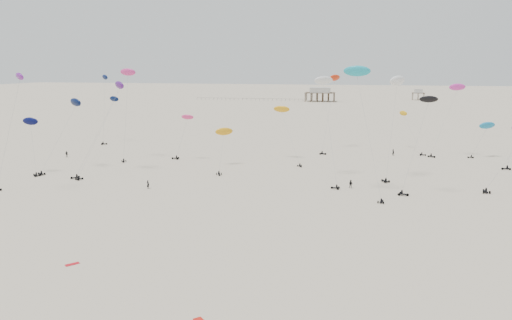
% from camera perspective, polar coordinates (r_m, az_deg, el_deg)
% --- Properties ---
extents(ground_plane, '(900.00, 900.00, 0.00)m').
position_cam_1_polar(ground_plane, '(211.46, 6.44, 3.74)').
color(ground_plane, beige).
extents(pavilion_main, '(21.00, 13.00, 9.80)m').
position_cam_1_polar(pavilion_main, '(360.80, 7.32, 7.33)').
color(pavilion_main, brown).
rests_on(pavilion_main, ground).
extents(pavilion_small, '(9.00, 7.00, 8.00)m').
position_cam_1_polar(pavilion_small, '(391.42, 18.05, 7.05)').
color(pavilion_small, brown).
rests_on(pavilion_small, ground).
extents(pier_fence, '(80.20, 0.20, 1.50)m').
position_cam_1_polar(pier_fence, '(369.13, -0.82, 6.96)').
color(pier_fence, black).
rests_on(pier_fence, ground).
extents(rig_0, '(10.21, 13.71, 18.11)m').
position_cam_1_polar(rig_0, '(137.69, 3.25, 4.90)').
color(rig_0, black).
rests_on(rig_0, ground).
extents(rig_1, '(5.06, 16.04, 21.59)m').
position_cam_1_polar(rig_1, '(125.90, -17.23, 3.62)').
color(rig_1, black).
rests_on(rig_1, ground).
extents(rig_2, '(6.13, 3.43, 12.62)m').
position_cam_1_polar(rig_2, '(139.96, -8.39, 3.00)').
color(rig_2, black).
rests_on(rig_2, ground).
extents(rig_3, '(8.52, 5.36, 24.58)m').
position_cam_1_polar(rig_3, '(113.77, -26.13, 4.71)').
color(rig_3, black).
rests_on(rig_3, ground).
extents(rig_4, '(5.70, 16.03, 15.08)m').
position_cam_1_polar(rig_4, '(128.53, -3.78, 2.40)').
color(rig_4, black).
rests_on(rig_4, ground).
extents(rig_5, '(5.87, 11.02, 22.88)m').
position_cam_1_polar(rig_5, '(175.74, -16.92, 6.85)').
color(rig_5, black).
rests_on(rig_5, ground).
extents(rig_6, '(10.11, 7.93, 20.99)m').
position_cam_1_polar(rig_6, '(153.29, 21.42, 6.08)').
color(rig_6, black).
rests_on(rig_6, ground).
extents(rig_7, '(7.43, 16.14, 17.39)m').
position_cam_1_polar(rig_7, '(160.15, 17.09, 3.79)').
color(rig_7, black).
rests_on(rig_7, ground).
extents(rig_8, '(5.54, 10.83, 23.71)m').
position_cam_1_polar(rig_8, '(118.71, 15.64, 6.99)').
color(rig_8, black).
rests_on(rig_8, ground).
extents(rig_10, '(7.34, 14.41, 19.11)m').
position_cam_1_polar(rig_10, '(133.69, -20.59, 4.76)').
color(rig_10, black).
rests_on(rig_10, ground).
extents(rig_11, '(7.32, 5.52, 20.10)m').
position_cam_1_polar(rig_11, '(105.19, 18.03, 2.43)').
color(rig_11, black).
rests_on(rig_11, ground).
extents(rig_12, '(9.33, 15.73, 23.75)m').
position_cam_1_polar(rig_12, '(126.05, -16.47, 5.81)').
color(rig_12, black).
rests_on(rig_12, ground).
extents(rig_14, '(5.36, 17.99, 25.04)m').
position_cam_1_polar(rig_14, '(157.04, 8.72, 7.67)').
color(rig_14, black).
rests_on(rig_14, ground).
extents(rig_16, '(9.30, 11.96, 26.69)m').
position_cam_1_polar(rig_16, '(103.58, 11.75, 8.43)').
color(rig_16, black).
rests_on(rig_16, ground).
extents(rig_17, '(6.80, 6.10, 13.56)m').
position_cam_1_polar(rig_17, '(131.52, -24.27, 2.80)').
color(rig_17, black).
rests_on(rig_17, ground).
extents(rig_18, '(5.15, 10.63, 25.24)m').
position_cam_1_polar(rig_18, '(144.08, -14.50, 8.27)').
color(rig_18, black).
rests_on(rig_18, ground).
extents(rig_19, '(7.82, 16.62, 25.35)m').
position_cam_1_polar(rig_19, '(115.91, 7.95, 7.02)').
color(rig_19, black).
rests_on(rig_19, ground).
extents(rig_20, '(7.96, 5.72, 10.51)m').
position_cam_1_polar(rig_20, '(155.46, 24.74, 3.28)').
color(rig_20, black).
rests_on(rig_20, ground).
extents(spectator_0, '(0.92, 0.80, 2.11)m').
position_cam_1_polar(spectator_0, '(108.94, -12.22, -3.20)').
color(spectator_0, black).
rests_on(spectator_0, ground).
extents(spectator_1, '(1.08, 0.69, 2.11)m').
position_cam_1_polar(spectator_1, '(108.63, 10.77, -3.18)').
color(spectator_1, black).
rests_on(spectator_1, ground).
extents(spectator_2, '(1.29, 0.79, 2.09)m').
position_cam_1_polar(spectator_2, '(152.15, -20.81, 0.31)').
color(spectator_2, black).
rests_on(spectator_2, ground).
extents(spectator_3, '(0.96, 0.97, 2.23)m').
position_cam_1_polar(spectator_3, '(150.31, 15.39, 0.51)').
color(spectator_3, black).
rests_on(spectator_3, ground).
extents(grounded_kite_b, '(1.69, 1.83, 0.07)m').
position_cam_1_polar(grounded_kite_b, '(71.67, -20.26, -11.13)').
color(grounded_kite_b, red).
rests_on(grounded_kite_b, ground).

